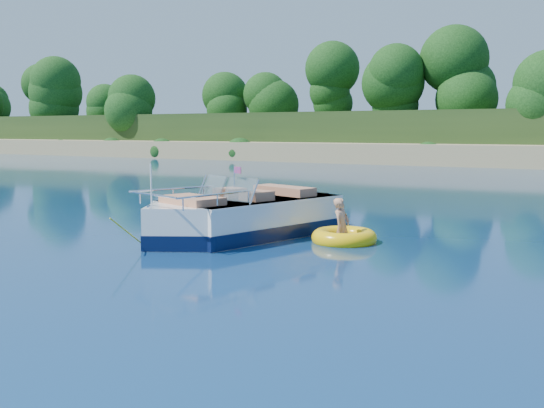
% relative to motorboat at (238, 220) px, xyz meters
% --- Properties ---
extents(ground, '(160.00, 160.00, 0.00)m').
position_rel_motorboat_xyz_m(ground, '(2.16, -3.97, -0.40)').
color(ground, '#0A1F4A').
rests_on(ground, ground).
extents(treeline, '(150.00, 7.12, 8.19)m').
position_rel_motorboat_xyz_m(treeline, '(2.20, 37.05, 5.15)').
color(treeline, black).
rests_on(treeline, ground).
extents(motorboat, '(3.38, 6.01, 2.07)m').
position_rel_motorboat_xyz_m(motorboat, '(0.00, 0.00, 0.00)').
color(motorboat, white).
rests_on(motorboat, ground).
extents(tow_tube, '(1.51, 1.51, 0.39)m').
position_rel_motorboat_xyz_m(tow_tube, '(2.44, 0.60, -0.30)').
color(tow_tube, yellow).
rests_on(tow_tube, ground).
extents(boy, '(0.36, 0.74, 1.43)m').
position_rel_motorboat_xyz_m(boy, '(2.39, 0.59, -0.40)').
color(boy, tan).
rests_on(boy, ground).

